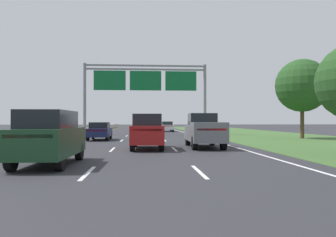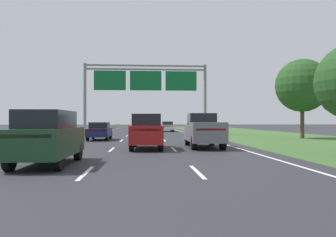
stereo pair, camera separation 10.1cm
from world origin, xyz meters
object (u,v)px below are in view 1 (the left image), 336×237
car_silver_centre_lane_sedan (144,126)px  car_red_centre_lane_suv (147,131)px  pickup_truck_grey (204,131)px  car_navy_left_lane_sedan (100,131)px  roadside_tree_mid (302,86)px  car_darkgreen_left_lane_suv (49,137)px  overhead_sign_gantry (146,84)px  car_white_right_lane_sedan (167,126)px

car_silver_centre_lane_sedan → car_red_centre_lane_suv: car_red_centre_lane_suv is taller
car_red_centre_lane_suv → pickup_truck_grey: bearing=-74.1°
car_silver_centre_lane_sedan → car_navy_left_lane_sedan: (-3.93, -25.72, 0.00)m
car_red_centre_lane_suv → car_navy_left_lane_sedan: car_red_centre_lane_suv is taller
car_navy_left_lane_sedan → roadside_tree_mid: 19.47m
car_darkgreen_left_lane_suv → car_red_centre_lane_suv: (3.89, 7.12, 0.00)m
car_silver_centre_lane_sedan → roadside_tree_mid: 29.27m
overhead_sign_gantry → car_darkgreen_left_lane_suv: bearing=-98.1°
overhead_sign_gantry → car_silver_centre_lane_sedan: overhead_sign_gantry is taller
pickup_truck_grey → car_red_centre_lane_suv: (-3.64, -0.95, 0.02)m
car_darkgreen_left_lane_suv → car_navy_left_lane_sedan: (-0.18, 16.81, -0.28)m
car_red_centre_lane_suv → car_silver_centre_lane_sedan: bearing=1.6°
overhead_sign_gantry → roadside_tree_mid: size_ratio=1.98×
overhead_sign_gantry → car_navy_left_lane_sedan: size_ratio=3.42×
car_navy_left_lane_sedan → car_silver_centre_lane_sedan: bearing=-8.5°
pickup_truck_grey → car_white_right_lane_sedan: size_ratio=1.23×
car_navy_left_lane_sedan → car_darkgreen_left_lane_suv: bearing=-179.2°
pickup_truck_grey → roadside_tree_mid: (11.27, 9.73, 3.98)m
overhead_sign_gantry → car_navy_left_lane_sedan: bearing=-110.4°
pickup_truck_grey → roadside_tree_mid: bearing=-47.8°
overhead_sign_gantry → car_white_right_lane_sedan: (3.37, 10.85, -5.37)m
pickup_truck_grey → car_red_centre_lane_suv: bearing=106.0°
overhead_sign_gantry → car_white_right_lane_sedan: size_ratio=3.39×
car_red_centre_lane_suv → car_white_right_lane_sedan: size_ratio=1.07×
car_silver_centre_lane_sedan → car_navy_left_lane_sedan: same height
car_silver_centre_lane_sedan → car_darkgreen_left_lane_suv: 42.70m
car_navy_left_lane_sedan → car_red_centre_lane_suv: bearing=-157.0°
car_silver_centre_lane_sedan → car_white_right_lane_sedan: 5.18m
car_white_right_lane_sedan → overhead_sign_gantry: bearing=161.4°
car_silver_centre_lane_sedan → car_red_centre_lane_suv: size_ratio=0.93×
car_white_right_lane_sedan → car_darkgreen_left_lane_suv: bearing=167.9°
pickup_truck_grey → roadside_tree_mid: roadside_tree_mid is taller
overhead_sign_gantry → roadside_tree_mid: 18.02m
overhead_sign_gantry → car_darkgreen_left_lane_suv: (-3.96, -27.94, -5.09)m
roadside_tree_mid → pickup_truck_grey: bearing=-139.2°
pickup_truck_grey → car_silver_centre_lane_sedan: bearing=7.7°
car_silver_centre_lane_sedan → car_red_centre_lane_suv: 35.42m
car_navy_left_lane_sedan → car_white_right_lane_sedan: bearing=-18.7°
roadside_tree_mid → car_darkgreen_left_lane_suv: bearing=-136.6°
car_navy_left_lane_sedan → roadside_tree_mid: bearing=-86.8°
car_silver_centre_lane_sedan → car_white_right_lane_sedan: same height
car_red_centre_lane_suv → roadside_tree_mid: size_ratio=0.63×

